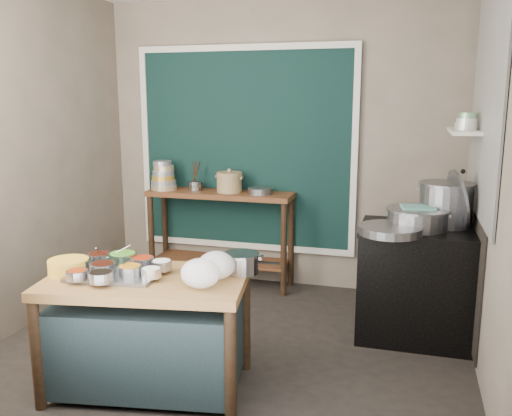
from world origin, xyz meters
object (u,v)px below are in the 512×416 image
(condiment_tray, at_px, (116,273))
(steamer, at_px, (417,219))
(prep_table, at_px, (148,333))
(stock_pot, at_px, (446,204))
(yellow_basin, at_px, (69,267))
(utensil_cup, at_px, (196,186))
(stove_block, at_px, (418,284))
(ceramic_crock, at_px, (229,183))
(back_counter, at_px, (221,238))
(saucepan, at_px, (241,263))

(condiment_tray, relative_size, steamer, 1.15)
(prep_table, xyz_separation_m, stock_pot, (1.84, 1.43, 0.67))
(stock_pot, bearing_deg, yellow_basin, -147.22)
(condiment_tray, relative_size, utensil_cup, 3.67)
(stove_block, distance_m, utensil_cup, 2.35)
(condiment_tray, relative_size, stock_pot, 1.28)
(prep_table, xyz_separation_m, stove_block, (1.67, 1.30, 0.05))
(ceramic_crock, bearing_deg, stove_block, -21.96)
(condiment_tray, xyz_separation_m, stock_pot, (2.04, 1.45, 0.29))
(prep_table, distance_m, yellow_basin, 0.66)
(prep_table, height_order, ceramic_crock, ceramic_crock)
(condiment_tray, xyz_separation_m, ceramic_crock, (0.06, 2.05, 0.28))
(utensil_cup, height_order, steamer, utensil_cup)
(prep_table, bearing_deg, back_counter, 87.04)
(stove_block, xyz_separation_m, steamer, (-0.04, -0.04, 0.53))
(condiment_tray, bearing_deg, prep_table, 5.46)
(back_counter, xyz_separation_m, yellow_basin, (-0.27, -2.11, 0.32))
(stove_block, bearing_deg, condiment_tray, -144.77)
(saucepan, height_order, utensil_cup, utensil_cup)
(back_counter, height_order, steamer, steamer)
(prep_table, relative_size, saucepan, 5.25)
(prep_table, distance_m, condiment_tray, 0.43)
(back_counter, distance_m, ceramic_crock, 0.57)
(stove_block, xyz_separation_m, condiment_tray, (-1.87, -1.32, 0.34))
(back_counter, distance_m, yellow_basin, 2.15)
(back_counter, bearing_deg, yellow_basin, -97.31)
(ceramic_crock, bearing_deg, steamer, -23.58)
(utensil_cup, distance_m, steamer, 2.26)
(utensil_cup, bearing_deg, stock_pot, -14.69)
(back_counter, height_order, utensil_cup, utensil_cup)
(condiment_tray, xyz_separation_m, utensil_cup, (-0.29, 2.06, 0.23))
(stove_block, relative_size, steamer, 1.87)
(condiment_tray, height_order, yellow_basin, yellow_basin)
(prep_table, xyz_separation_m, steamer, (1.63, 1.26, 0.58))
(ceramic_crock, bearing_deg, utensil_cup, 178.11)
(stove_block, distance_m, steamer, 0.54)
(ceramic_crock, xyz_separation_m, stock_pot, (1.97, -0.60, 0.01))
(back_counter, bearing_deg, stove_block, -21.02)
(back_counter, relative_size, saucepan, 6.09)
(back_counter, xyz_separation_m, stock_pot, (2.07, -0.60, 0.57))
(stove_block, relative_size, saucepan, 3.78)
(prep_table, height_order, back_counter, back_counter)
(ceramic_crock, height_order, steamer, ceramic_crock)
(stove_block, distance_m, ceramic_crock, 2.04)
(prep_table, distance_m, back_counter, 2.05)
(yellow_basin, xyz_separation_m, saucepan, (1.05, 0.33, 0.02))
(utensil_cup, bearing_deg, steamer, -20.22)
(condiment_tray, bearing_deg, stove_block, 35.23)
(ceramic_crock, distance_m, steamer, 1.93)
(stove_block, xyz_separation_m, saucepan, (-1.12, -1.05, 0.39))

